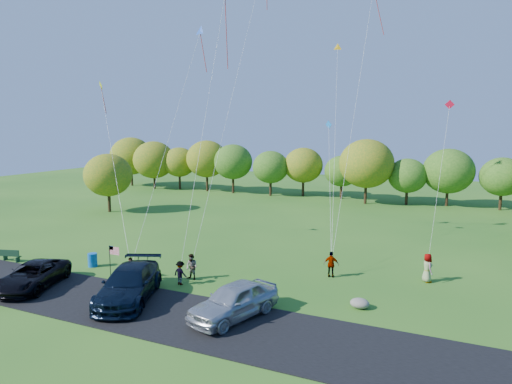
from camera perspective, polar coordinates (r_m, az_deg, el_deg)
ground at (r=30.21m, az=-9.67°, el=-11.47°), size 140.00×140.00×0.00m
asphalt_lane at (r=27.21m, az=-14.55°, el=-13.81°), size 44.00×6.00×0.06m
treeline at (r=62.08m, az=10.35°, el=3.08°), size 74.85×27.76×8.47m
minivan_dark at (r=32.26m, az=-26.13°, el=-9.35°), size 4.37×6.21×1.57m
minivan_navy at (r=28.02m, az=-15.58°, el=-11.03°), size 5.06×7.17×1.93m
minivan_silver at (r=24.77m, az=-2.79°, el=-13.41°), size 3.71×5.88×1.86m
flyer_a at (r=31.31m, az=-15.38°, el=-9.36°), size 0.71×0.63×1.64m
flyer_b at (r=30.94m, az=-8.04°, el=-9.26°), size 0.95×0.80×1.74m
flyer_c at (r=30.15m, az=-9.44°, el=-9.94°), size 1.08×0.72×1.55m
flyer_d at (r=31.53m, az=9.40°, el=-8.92°), size 1.09×0.58×1.77m
flyer_e at (r=32.21m, az=20.62°, el=-8.86°), size 0.99×1.10×1.90m
park_bench at (r=39.41m, az=-28.38°, el=-6.95°), size 1.59×0.68×0.90m
trash_barrel at (r=35.52m, az=-19.75°, el=-8.00°), size 0.66×0.66×0.98m
flag_assembly at (r=31.99m, az=-17.51°, el=-7.45°), size 0.84×0.55×2.28m
boulder_near at (r=27.98m, az=-0.77°, el=-12.39°), size 1.07×0.84×0.54m
boulder_far at (r=26.94m, az=12.83°, el=-13.41°), size 1.08×0.90×0.56m
kites_aloft at (r=41.08m, az=0.95°, el=22.53°), size 27.03×12.19×16.62m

